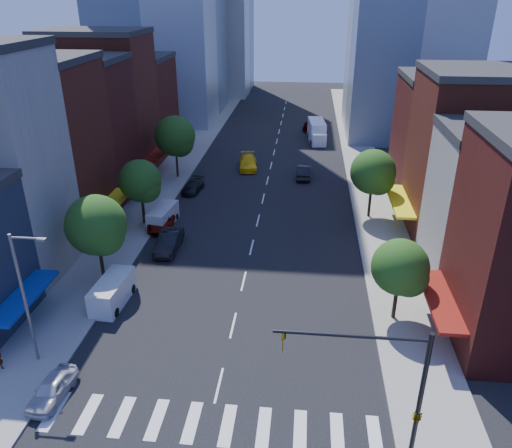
{
  "coord_description": "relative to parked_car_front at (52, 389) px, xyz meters",
  "views": [
    {
      "loc": [
        4.63,
        -22.86,
        21.8
      ],
      "look_at": [
        0.97,
        12.56,
        5.0
      ],
      "focal_mm": 35.0,
      "sensor_mm": 36.0,
      "label": 1
    }
  ],
  "objects": [
    {
      "name": "box_truck",
      "position": [
        15.74,
        56.89,
        0.8
      ],
      "size": [
        3.01,
        7.88,
        3.1
      ],
      "rotation": [
        0.0,
        0.0,
        0.1
      ],
      "color": "white",
      "rests_on": "ground"
    },
    {
      "name": "parked_car_third",
      "position": [
        0.0,
        23.51,
        0.07
      ],
      "size": [
        3.15,
        5.59,
        1.48
      ],
      "primitive_type": "imported",
      "rotation": [
        0.0,
        0.0,
        0.14
      ],
      "color": "#999999",
      "rests_on": "ground"
    },
    {
      "name": "traffic_car_far",
      "position": [
        14.42,
        63.64,
        0.08
      ],
      "size": [
        1.99,
        4.48,
        1.5
      ],
      "primitive_type": "imported",
      "rotation": [
        0.0,
        0.0,
        3.09
      ],
      "color": "#999999",
      "rests_on": "ground"
    },
    {
      "name": "bldg_left_4",
      "position": [
        -11.5,
        39.5,
        7.83
      ],
      "size": [
        12.0,
        9.0,
        17.0
      ],
      "primitive_type": "cube",
      "color": "#582014",
      "rests_on": "ground"
    },
    {
      "name": "bldg_right_3",
      "position": [
        30.5,
        36.0,
        5.83
      ],
      "size": [
        12.0,
        10.0,
        13.0
      ],
      "primitive_type": "cube",
      "color": "#4D1613",
      "rests_on": "ground"
    },
    {
      "name": "tree_right_far",
      "position": [
        21.15,
        27.92,
        4.2
      ],
      "size": [
        4.6,
        4.6,
        7.2
      ],
      "color": "black",
      "rests_on": "sidewalk_right"
    },
    {
      "name": "tree_right_near",
      "position": [
        21.15,
        9.92,
        3.52
      ],
      "size": [
        4.0,
        4.0,
        6.2
      ],
      "color": "black",
      "rests_on": "sidewalk_right"
    },
    {
      "name": "crosswalk",
      "position": [
        9.5,
        -1.0,
        -0.66
      ],
      "size": [
        19.0,
        3.0,
        0.01
      ],
      "primitive_type": "cube",
      "color": "silver",
      "rests_on": "ground"
    },
    {
      "name": "streetlight",
      "position": [
        -2.31,
        3.0,
        4.61
      ],
      "size": [
        2.25,
        0.25,
        9.0
      ],
      "color": "slate",
      "rests_on": "sidewalk_left"
    },
    {
      "name": "tree_left_near",
      "position": [
        -1.85,
        12.92,
        4.2
      ],
      "size": [
        4.8,
        4.8,
        7.3
      ],
      "color": "black",
      "rests_on": "sidewalk_left"
    },
    {
      "name": "bldg_right_1",
      "position": [
        30.5,
        17.0,
        5.33
      ],
      "size": [
        12.0,
        8.0,
        12.0
      ],
      "primitive_type": "cube",
      "color": "silver",
      "rests_on": "ground"
    },
    {
      "name": "sidewalk_left",
      "position": [
        -3.0,
        42.0,
        -0.59
      ],
      "size": [
        5.0,
        120.0,
        0.15
      ],
      "primitive_type": "cube",
      "color": "gray",
      "rests_on": "ground"
    },
    {
      "name": "bldg_right_2",
      "position": [
        30.5,
        26.0,
        6.83
      ],
      "size": [
        12.0,
        10.0,
        15.0
      ],
      "primitive_type": "cube",
      "color": "#582014",
      "rests_on": "ground"
    },
    {
      "name": "pedestrian_far",
      "position": [
        -4.14,
        17.16,
        0.43
      ],
      "size": [
        0.78,
        0.97,
        1.91
      ],
      "primitive_type": "imported",
      "rotation": [
        0.0,
        0.0,
        -1.64
      ],
      "color": "#999999",
      "rests_on": "sidewalk_left"
    },
    {
      "name": "traffic_car_oncoming",
      "position": [
        14.0,
        39.58,
        0.13
      ],
      "size": [
        1.75,
        4.87,
        1.6
      ],
      "primitive_type": "imported",
      "rotation": [
        0.0,
        0.0,
        3.13
      ],
      "color": "black",
      "rests_on": "ground"
    },
    {
      "name": "taxi",
      "position": [
        6.52,
        42.48,
        0.14
      ],
      "size": [
        2.98,
        5.81,
        1.61
      ],
      "primitive_type": "imported",
      "rotation": [
        0.0,
        0.0,
        0.13
      ],
      "color": "yellow",
      "rests_on": "ground"
    },
    {
      "name": "ground",
      "position": [
        9.5,
        2.0,
        -0.67
      ],
      "size": [
        220.0,
        220.0,
        0.0
      ],
      "primitive_type": "plane",
      "color": "black",
      "rests_on": "ground"
    },
    {
      "name": "traffic_signal",
      "position": [
        19.44,
        -2.5,
        3.49
      ],
      "size": [
        7.24,
        2.24,
        8.0
      ],
      "color": "black",
      "rests_on": "sidewalk_right"
    },
    {
      "name": "bldg_left_2",
      "position": [
        -11.5,
        22.5,
        7.33
      ],
      "size": [
        12.0,
        9.0,
        16.0
      ],
      "primitive_type": "cube",
      "color": "#582014",
      "rests_on": "ground"
    },
    {
      "name": "sidewalk_right",
      "position": [
        22.0,
        42.0,
        -0.59
      ],
      "size": [
        5.0,
        120.0,
        0.15
      ],
      "primitive_type": "cube",
      "color": "gray",
      "rests_on": "ground"
    },
    {
      "name": "parked_car_second",
      "position": [
        2.0,
        18.77,
        0.16
      ],
      "size": [
        1.77,
        5.02,
        1.65
      ],
      "primitive_type": "imported",
      "rotation": [
        0.0,
        0.0,
        0.0
      ],
      "color": "black",
      "rests_on": "ground"
    },
    {
      "name": "parked_car_rear",
      "position": [
        1.01,
        33.38,
        -0.03
      ],
      "size": [
        2.3,
        4.57,
        1.27
      ],
      "primitive_type": "imported",
      "rotation": [
        0.0,
        0.0,
        -0.12
      ],
      "color": "black",
      "rests_on": "ground"
    },
    {
      "name": "tree_left_mid",
      "position": [
        -1.85,
        23.92,
        3.86
      ],
      "size": [
        4.2,
        4.2,
        6.65
      ],
      "color": "black",
      "rests_on": "sidewalk_left"
    },
    {
      "name": "tree_left_far",
      "position": [
        -1.85,
        37.92,
        4.53
      ],
      "size": [
        5.0,
        5.0,
        7.75
      ],
      "color": "black",
      "rests_on": "sidewalk_left"
    },
    {
      "name": "parked_car_front",
      "position": [
        0.0,
        0.0,
        0.0
      ],
      "size": [
        1.87,
        4.03,
        1.34
      ],
      "primitive_type": "imported",
      "rotation": [
        0.0,
        0.0,
        -0.08
      ],
      "color": "silver",
      "rests_on": "ground"
    },
    {
      "name": "bldg_left_5",
      "position": [
        -11.5,
        49.0,
        5.83
      ],
      "size": [
        12.0,
        10.0,
        13.0
      ],
      "primitive_type": "cube",
      "color": "#4D1613",
      "rests_on": "ground"
    },
    {
      "name": "cargo_van_far",
      "position": [
        -0.01,
        23.89,
        0.28
      ],
      "size": [
        2.29,
        4.66,
        1.91
      ],
      "rotation": [
        0.0,
        0.0,
        -0.11
      ],
      "color": "silver",
      "rests_on": "ground"
    },
    {
      "name": "cargo_van_near",
      "position": [
        -0.01,
        9.73,
        0.34
      ],
      "size": [
        2.17,
        4.87,
        2.03
      ],
      "rotation": [
        0.0,
        0.0,
        -0.06
      ],
      "color": "silver",
      "rests_on": "ground"
    },
    {
      "name": "bldg_left_3",
      "position": [
        -11.5,
        31.0,
        6.83
      ],
      "size": [
        12.0,
        8.0,
        15.0
      ],
      "primitive_type": "cube",
      "color": "#4D1613",
      "rests_on": "ground"
    }
  ]
}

